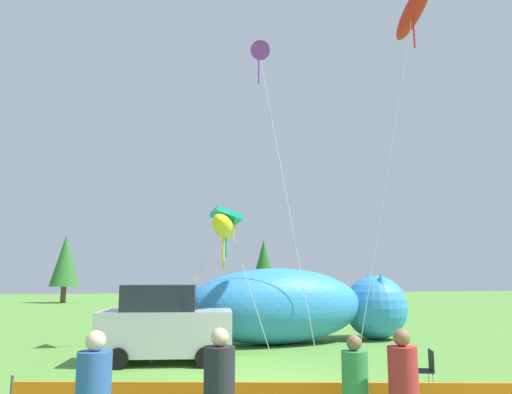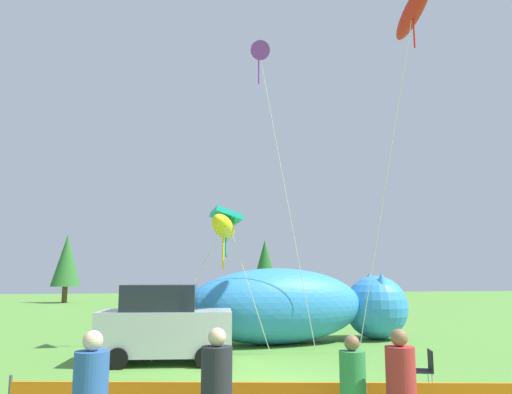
{
  "view_description": "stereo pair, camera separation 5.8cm",
  "coord_description": "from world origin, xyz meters",
  "px_view_note": "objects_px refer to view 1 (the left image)",
  "views": [
    {
      "loc": [
        -2.39,
        -11.9,
        2.58
      ],
      "look_at": [
        0.61,
        5.16,
        5.27
      ],
      "focal_mm": 35.0,
      "sensor_mm": 36.0,
      "label": 1
    },
    {
      "loc": [
        -2.33,
        -11.91,
        2.58
      ],
      "look_at": [
        0.61,
        5.16,
        5.27
      ],
      "focal_mm": 35.0,
      "sensor_mm": 36.0,
      "label": 2
    }
  ],
  "objects_px": {
    "inflatable_cat": "(298,308)",
    "folding_chair": "(425,367)",
    "spectator_in_blue_shirt": "(404,392)",
    "kite_purple_delta": "(259,52)",
    "kite_red_lizard": "(413,13)",
    "parked_car": "(165,325)",
    "spectator_in_white_shirt": "(355,392)",
    "kite_yellow_hero": "(224,227)",
    "kite_teal_diamond": "(227,218)"
  },
  "relations": [
    {
      "from": "kite_purple_delta",
      "to": "kite_red_lizard",
      "type": "distance_m",
      "value": 5.52
    },
    {
      "from": "spectator_in_blue_shirt",
      "to": "kite_yellow_hero",
      "type": "xyz_separation_m",
      "value": [
        -1.5,
        8.85,
        3.02
      ]
    },
    {
      "from": "kite_purple_delta",
      "to": "folding_chair",
      "type": "bearing_deg",
      "value": -68.7
    },
    {
      "from": "kite_teal_diamond",
      "to": "inflatable_cat",
      "type": "bearing_deg",
      "value": 45.77
    },
    {
      "from": "inflatable_cat",
      "to": "folding_chair",
      "type": "bearing_deg",
      "value": -95.0
    },
    {
      "from": "parked_car",
      "to": "spectator_in_blue_shirt",
      "type": "xyz_separation_m",
      "value": [
        3.23,
        -8.89,
        -0.09
      ]
    },
    {
      "from": "parked_car",
      "to": "kite_yellow_hero",
      "type": "distance_m",
      "value": 3.41
    },
    {
      "from": "inflatable_cat",
      "to": "kite_teal_diamond",
      "type": "height_order",
      "value": "kite_teal_diamond"
    },
    {
      "from": "kite_red_lizard",
      "to": "kite_teal_diamond",
      "type": "bearing_deg",
      "value": 168.59
    },
    {
      "from": "parked_car",
      "to": "kite_teal_diamond",
      "type": "distance_m",
      "value": 3.75
    },
    {
      "from": "kite_yellow_hero",
      "to": "kite_teal_diamond",
      "type": "distance_m",
      "value": 0.41
    },
    {
      "from": "spectator_in_blue_shirt",
      "to": "parked_car",
      "type": "bearing_deg",
      "value": 109.94
    },
    {
      "from": "inflatable_cat",
      "to": "kite_red_lizard",
      "type": "distance_m",
      "value": 11.32
    },
    {
      "from": "spectator_in_blue_shirt",
      "to": "kite_red_lizard",
      "type": "distance_m",
      "value": 13.75
    },
    {
      "from": "spectator_in_blue_shirt",
      "to": "kite_teal_diamond",
      "type": "height_order",
      "value": "kite_teal_diamond"
    },
    {
      "from": "spectator_in_white_shirt",
      "to": "kite_red_lizard",
      "type": "xyz_separation_m",
      "value": [
        5.22,
        7.4,
        10.34
      ]
    },
    {
      "from": "spectator_in_white_shirt",
      "to": "spectator_in_blue_shirt",
      "type": "bearing_deg",
      "value": -40.43
    },
    {
      "from": "inflatable_cat",
      "to": "kite_purple_delta",
      "type": "xyz_separation_m",
      "value": [
        -1.83,
        -1.72,
        9.45
      ]
    },
    {
      "from": "parked_car",
      "to": "folding_chair",
      "type": "relative_size",
      "value": 4.38
    },
    {
      "from": "folding_chair",
      "to": "inflatable_cat",
      "type": "relative_size",
      "value": 0.1
    },
    {
      "from": "parked_car",
      "to": "kite_purple_delta",
      "type": "distance_m",
      "value": 10.3
    },
    {
      "from": "spectator_in_white_shirt",
      "to": "kite_yellow_hero",
      "type": "xyz_separation_m",
      "value": [
        -0.98,
        8.4,
        3.09
      ]
    },
    {
      "from": "inflatable_cat",
      "to": "kite_red_lizard",
      "type": "bearing_deg",
      "value": -66.75
    },
    {
      "from": "inflatable_cat",
      "to": "kite_red_lizard",
      "type": "height_order",
      "value": "kite_red_lizard"
    },
    {
      "from": "inflatable_cat",
      "to": "spectator_in_white_shirt",
      "type": "bearing_deg",
      "value": -110.91
    },
    {
      "from": "parked_car",
      "to": "kite_red_lizard",
      "type": "bearing_deg",
      "value": -2.02
    },
    {
      "from": "folding_chair",
      "to": "kite_teal_diamond",
      "type": "height_order",
      "value": "kite_teal_diamond"
    },
    {
      "from": "parked_car",
      "to": "spectator_in_white_shirt",
      "type": "distance_m",
      "value": 8.87
    },
    {
      "from": "folding_chair",
      "to": "spectator_in_blue_shirt",
      "type": "distance_m",
      "value": 4.8
    },
    {
      "from": "spectator_in_blue_shirt",
      "to": "kite_yellow_hero",
      "type": "bearing_deg",
      "value": 99.62
    },
    {
      "from": "parked_car",
      "to": "kite_teal_diamond",
      "type": "bearing_deg",
      "value": 11.11
    },
    {
      "from": "kite_red_lizard",
      "to": "kite_yellow_hero",
      "type": "xyz_separation_m",
      "value": [
        -6.2,
        1.0,
        -7.25
      ]
    },
    {
      "from": "kite_purple_delta",
      "to": "kite_yellow_hero",
      "type": "xyz_separation_m",
      "value": [
        -1.45,
        -1.75,
        -6.72
      ]
    },
    {
      "from": "spectator_in_white_shirt",
      "to": "kite_purple_delta",
      "type": "relative_size",
      "value": 0.15
    },
    {
      "from": "folding_chair",
      "to": "kite_purple_delta",
      "type": "bearing_deg",
      "value": -51.2
    },
    {
      "from": "parked_car",
      "to": "spectator_in_blue_shirt",
      "type": "distance_m",
      "value": 9.46
    },
    {
      "from": "folding_chair",
      "to": "kite_purple_delta",
      "type": "xyz_separation_m",
      "value": [
        -2.54,
        6.52,
        10.2
      ]
    },
    {
      "from": "spectator_in_white_shirt",
      "to": "kite_yellow_hero",
      "type": "height_order",
      "value": "kite_yellow_hero"
    },
    {
      "from": "folding_chair",
      "to": "spectator_in_white_shirt",
      "type": "height_order",
      "value": "spectator_in_white_shirt"
    },
    {
      "from": "parked_car",
      "to": "folding_chair",
      "type": "bearing_deg",
      "value": -34.62
    },
    {
      "from": "folding_chair",
      "to": "spectator_in_white_shirt",
      "type": "xyz_separation_m",
      "value": [
        -3.01,
        -3.63,
        0.39
      ]
    },
    {
      "from": "spectator_in_blue_shirt",
      "to": "kite_purple_delta",
      "type": "bearing_deg",
      "value": 90.26
    },
    {
      "from": "inflatable_cat",
      "to": "spectator_in_blue_shirt",
      "type": "height_order",
      "value": "inflatable_cat"
    },
    {
      "from": "inflatable_cat",
      "to": "kite_purple_delta",
      "type": "bearing_deg",
      "value": -146.78
    },
    {
      "from": "inflatable_cat",
      "to": "kite_yellow_hero",
      "type": "height_order",
      "value": "kite_yellow_hero"
    },
    {
      "from": "parked_car",
      "to": "inflatable_cat",
      "type": "bearing_deg",
      "value": 39.82
    },
    {
      "from": "kite_yellow_hero",
      "to": "kite_teal_diamond",
      "type": "height_order",
      "value": "kite_teal_diamond"
    },
    {
      "from": "spectator_in_blue_shirt",
      "to": "kite_teal_diamond",
      "type": "xyz_separation_m",
      "value": [
        -1.37,
        9.07,
        3.35
      ]
    },
    {
      "from": "parked_car",
      "to": "inflatable_cat",
      "type": "xyz_separation_m",
      "value": [
        5.01,
        3.42,
        0.2
      ]
    },
    {
      "from": "parked_car",
      "to": "kite_yellow_hero",
      "type": "relative_size",
      "value": 0.88
    }
  ]
}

